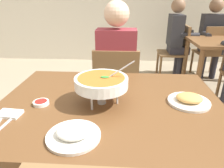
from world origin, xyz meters
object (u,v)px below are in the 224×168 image
object	(u,v)px
appetizer_plate	(189,100)
chair_bg_left	(212,50)
dining_table_main	(110,117)
diner_main	(116,63)
sauce_dish	(41,103)
curry_bowl	(101,83)
chair_bg_right	(177,49)
patron_bg_left	(212,34)
chair_diner_main	(116,87)
patron_bg_right	(177,35)
rice_plate	(73,134)

from	to	relation	value
appetizer_plate	chair_bg_left	distance (m)	2.65
dining_table_main	diner_main	distance (m)	0.82
diner_main	sauce_dish	world-z (taller)	diner_main
dining_table_main	curry_bowl	distance (m)	0.24
appetizer_plate	chair_bg_left	xyz separation A→B (m)	(1.09, 2.40, -0.27)
sauce_dish	chair_bg_right	bearing A→B (deg)	61.08
sauce_dish	patron_bg_left	distance (m)	3.20
appetizer_plate	chair_bg_left	size ratio (longest dim) A/B	0.27
chair_diner_main	chair_bg_right	world-z (taller)	same
diner_main	patron_bg_left	size ratio (longest dim) A/B	1.00
chair_bg_right	chair_diner_main	bearing A→B (deg)	-120.73
chair_diner_main	diner_main	bearing A→B (deg)	90.00
diner_main	appetizer_plate	world-z (taller)	diner_main
dining_table_main	chair_bg_right	world-z (taller)	chair_bg_right
chair_bg_right	patron_bg_left	size ratio (longest dim) A/B	0.69
patron_bg_right	curry_bowl	bearing A→B (deg)	-112.05
patron_bg_left	chair_bg_right	bearing A→B (deg)	-171.31
chair_bg_right	patron_bg_right	bearing A→B (deg)	167.63
dining_table_main	diner_main	size ratio (longest dim) A/B	1.00
chair_bg_right	diner_main	bearing A→B (deg)	-121.24
dining_table_main	patron_bg_left	world-z (taller)	patron_bg_left
rice_plate	curry_bowl	bearing A→B (deg)	74.42
diner_main	chair_bg_left	xyz separation A→B (m)	(1.55, 1.60, -0.24)
dining_table_main	rice_plate	world-z (taller)	rice_plate
diner_main	appetizer_plate	size ratio (longest dim) A/B	5.46
chair_bg_right	patron_bg_left	bearing A→B (deg)	8.69
diner_main	sauce_dish	bearing A→B (deg)	-114.38
rice_plate	sauce_dish	bearing A→B (deg)	132.37
chair_diner_main	rice_plate	xyz separation A→B (m)	(-0.14, -1.12, 0.27)
patron_bg_left	sauce_dish	bearing A→B (deg)	-127.01
chair_bg_left	patron_bg_right	distance (m)	0.65
chair_bg_right	rice_plate	bearing A→B (deg)	-111.93
diner_main	chair_bg_right	xyz separation A→B (m)	(0.97, 1.60, -0.24)
chair_bg_left	curry_bowl	bearing A→B (deg)	-123.32
curry_bowl	diner_main	bearing A→B (deg)	86.63
appetizer_plate	curry_bowl	bearing A→B (deg)	-176.16
rice_plate	appetizer_plate	xyz separation A→B (m)	(0.60, 0.35, 0.00)
rice_plate	appetizer_plate	size ratio (longest dim) A/B	1.00
chair_diner_main	chair_bg_left	size ratio (longest dim) A/B	1.00
chair_diner_main	rice_plate	size ratio (longest dim) A/B	3.75
sauce_dish	patron_bg_right	world-z (taller)	patron_bg_right
sauce_dish	patron_bg_right	bearing A→B (deg)	61.70
chair_bg_left	patron_bg_right	xyz separation A→B (m)	(-0.61, 0.01, 0.24)
chair_bg_left	chair_bg_right	world-z (taller)	same
diner_main	sauce_dish	xyz separation A→B (m)	(-0.40, -0.87, 0.03)
rice_plate	chair_bg_left	size ratio (longest dim) A/B	0.27
dining_table_main	patron_bg_left	xyz separation A→B (m)	(1.53, 2.50, 0.08)
diner_main	patron_bg_right	xyz separation A→B (m)	(0.94, 1.60, 0.00)
chair_diner_main	patron_bg_right	world-z (taller)	patron_bg_right
rice_plate	chair_diner_main	bearing A→B (deg)	82.96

